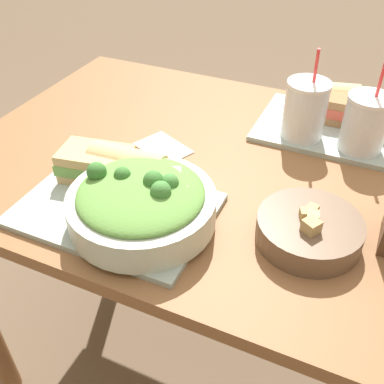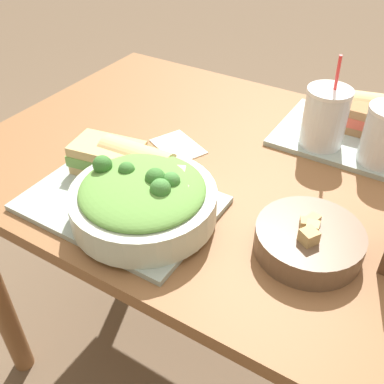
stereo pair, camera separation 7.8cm
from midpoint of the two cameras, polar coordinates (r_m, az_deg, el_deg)
ground_plane at (r=1.56m, az=2.33°, el=-20.41°), size 12.00×12.00×0.00m
dining_table at (r=1.06m, az=3.22°, el=-1.69°), size 1.25×0.82×0.77m
tray_near at (r=0.88m, az=-12.19°, el=-2.30°), size 0.36×0.25×0.01m
tray_far at (r=1.15m, az=15.74°, el=7.54°), size 0.36×0.25×0.01m
salad_bowl at (r=0.81m, az=-9.12°, el=-1.38°), size 0.27×0.27×0.10m
soup_bowl at (r=0.81m, az=12.00°, el=-4.77°), size 0.19×0.19×0.07m
sandwich_near at (r=0.94m, az=-14.33°, el=3.37°), size 0.16×0.11×0.06m
baguette_near at (r=0.92m, az=-10.51°, el=3.18°), size 0.16×0.08×0.07m
sandwich_far at (r=1.16m, az=18.02°, el=9.69°), size 0.15×0.09×0.06m
baguette_far at (r=1.21m, az=15.64°, el=11.46°), size 0.15×0.10×0.07m
drink_cup_dark at (r=1.06m, az=12.11°, el=9.91°), size 0.10×0.10×0.21m
drink_cup_red at (r=1.05m, az=19.13°, el=8.00°), size 0.10×0.10×0.21m
napkin_folded at (r=1.05m, az=-5.82°, el=5.51°), size 0.15×0.13×0.00m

